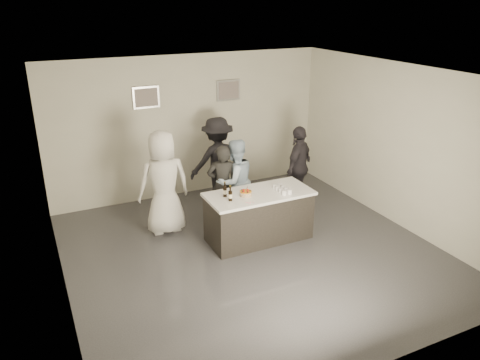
{
  "coord_description": "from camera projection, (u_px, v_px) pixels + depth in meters",
  "views": [
    {
      "loc": [
        -3.2,
        -6.21,
        4.07
      ],
      "look_at": [
        0.0,
        0.5,
        1.15
      ],
      "focal_mm": 35.0,
      "sensor_mm": 36.0,
      "label": 1
    }
  ],
  "objects": [
    {
      "name": "candles",
      "position": [
        250.0,
        202.0,
        7.72
      ],
      "size": [
        0.24,
        0.08,
        0.01
      ],
      "primitive_type": "cube",
      "color": "pink",
      "rests_on": "bar_counter"
    },
    {
      "name": "picture_left",
      "position": [
        146.0,
        97.0,
        9.32
      ],
      "size": [
        0.54,
        0.04,
        0.44
      ],
      "primitive_type": "cube",
      "color": "#B2B2B7",
      "rests_on": "wall_back"
    },
    {
      "name": "wall_front",
      "position": [
        383.0,
        259.0,
        4.92
      ],
      "size": [
        6.0,
        0.04,
        3.0
      ],
      "primitive_type": "cube",
      "color": "beige",
      "rests_on": "ground"
    },
    {
      "name": "tumbler_cluster",
      "position": [
        282.0,
        189.0,
        8.17
      ],
      "size": [
        0.19,
        0.4,
        0.08
      ],
      "primitive_type": "cube",
      "color": "gold",
      "rests_on": "bar_counter"
    },
    {
      "name": "picture_right",
      "position": [
        228.0,
        90.0,
        10.04
      ],
      "size": [
        0.54,
        0.04,
        0.44
      ],
      "primitive_type": "cube",
      "color": "#B2B2B7",
      "rests_on": "wall_back"
    },
    {
      "name": "wall_back",
      "position": [
        190.0,
        126.0,
        9.96
      ],
      "size": [
        6.0,
        0.04,
        3.0
      ],
      "primitive_type": "cube",
      "color": "beige",
      "rests_on": "ground"
    },
    {
      "name": "wall_right",
      "position": [
        398.0,
        146.0,
        8.64
      ],
      "size": [
        0.04,
        6.0,
        3.0
      ],
      "primitive_type": "cube",
      "color": "beige",
      "rests_on": "ground"
    },
    {
      "name": "bar_counter",
      "position": [
        259.0,
        216.0,
        8.28
      ],
      "size": [
        1.86,
        0.86,
        0.9
      ],
      "primitive_type": "cube",
      "color": "white",
      "rests_on": "ground"
    },
    {
      "name": "person_main_blue",
      "position": [
        235.0,
        181.0,
        8.83
      ],
      "size": [
        0.89,
        0.75,
        1.64
      ],
      "primitive_type": "imported",
      "rotation": [
        0.0,
        0.0,
        3.31
      ],
      "color": "#A7C0DA",
      "rests_on": "ground"
    },
    {
      "name": "beer_bottle_a",
      "position": [
        225.0,
        189.0,
        7.91
      ],
      "size": [
        0.07,
        0.07,
        0.26
      ],
      "primitive_type": "cylinder",
      "color": "black",
      "rests_on": "bar_counter"
    },
    {
      "name": "person_guest_back",
      "position": [
        218.0,
        160.0,
        9.68
      ],
      "size": [
        1.19,
        0.69,
        1.82
      ],
      "primitive_type": "imported",
      "rotation": [
        0.0,
        0.0,
        3.16
      ],
      "color": "black",
      "rests_on": "ground"
    },
    {
      "name": "person_guest_left",
      "position": [
        164.0,
        183.0,
        8.39
      ],
      "size": [
        0.96,
        0.64,
        1.92
      ],
      "primitive_type": "imported",
      "rotation": [
        0.0,
        0.0,
        3.11
      ],
      "color": "silver",
      "rests_on": "ground"
    },
    {
      "name": "person_guest_right",
      "position": [
        299.0,
        166.0,
        9.54
      ],
      "size": [
        1.05,
        0.89,
        1.69
      ],
      "primitive_type": "imported",
      "rotation": [
        0.0,
        0.0,
        3.74
      ],
      "color": "#2B282F",
      "rests_on": "ground"
    },
    {
      "name": "ceiling",
      "position": [
        255.0,
        75.0,
        6.89
      ],
      "size": [
        6.0,
        6.0,
        0.0
      ],
      "primitive_type": "plane",
      "rotation": [
        3.14,
        0.0,
        0.0
      ],
      "color": "white"
    },
    {
      "name": "wall_left",
      "position": [
        54.0,
        203.0,
        6.24
      ],
      "size": [
        0.04,
        6.0,
        3.0
      ],
      "primitive_type": "cube",
      "color": "beige",
      "rests_on": "ground"
    },
    {
      "name": "beer_bottle_b",
      "position": [
        230.0,
        193.0,
        7.75
      ],
      "size": [
        0.07,
        0.07,
        0.26
      ],
      "primitive_type": "cylinder",
      "color": "black",
      "rests_on": "bar_counter"
    },
    {
      "name": "person_main_black",
      "position": [
        223.0,
        185.0,
        8.72
      ],
      "size": [
        0.67,
        0.56,
        1.57
      ],
      "primitive_type": "imported",
      "rotation": [
        0.0,
        0.0,
        2.76
      ],
      "color": "black",
      "rests_on": "ground"
    },
    {
      "name": "floor",
      "position": [
        253.0,
        252.0,
        7.99
      ],
      "size": [
        6.0,
        6.0,
        0.0
      ],
      "primitive_type": "plane",
      "color": "#3D3D42",
      "rests_on": "ground"
    },
    {
      "name": "cake",
      "position": [
        246.0,
        194.0,
        7.98
      ],
      "size": [
        0.21,
        0.21,
        0.07
      ],
      "primitive_type": "cylinder",
      "color": "orange",
      "rests_on": "bar_counter"
    }
  ]
}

